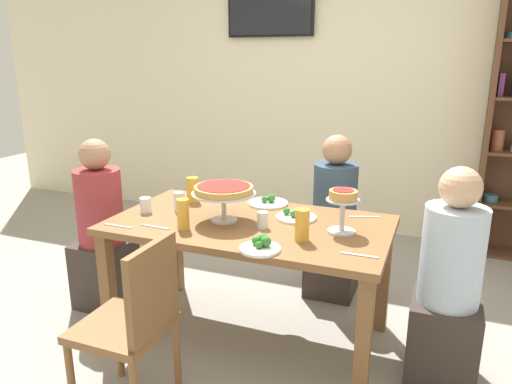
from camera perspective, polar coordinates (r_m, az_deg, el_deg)
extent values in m
plane|color=gray|center=(3.04, -0.73, -16.85)|extent=(12.00, 12.00, 0.00)
cube|color=beige|center=(4.68, 9.77, 12.58)|extent=(8.00, 0.12, 2.80)
cube|color=brown|center=(2.72, -0.78, -3.98)|extent=(1.58, 0.87, 0.04)
cube|color=brown|center=(2.92, -17.30, -11.19)|extent=(0.07, 0.07, 0.70)
cube|color=brown|center=(2.39, 12.71, -17.38)|extent=(0.07, 0.07, 0.70)
cube|color=brown|center=(3.48, -9.56, -6.22)|extent=(0.07, 0.07, 0.70)
cube|color=brown|center=(3.04, 15.06, -9.89)|extent=(0.07, 0.07, 0.70)
cube|color=brown|center=(4.40, 26.04, 7.11)|extent=(0.03, 0.30, 2.20)
cylinder|color=#3D7084|center=(4.52, 26.32, -0.63)|extent=(0.12, 0.12, 0.06)
cylinder|color=brown|center=(4.42, 26.98, 5.58)|extent=(0.10, 0.10, 0.17)
cube|color=#7A3370|center=(4.37, 27.30, 11.37)|extent=(0.04, 0.13, 0.18)
cube|color=black|center=(4.79, 1.74, 21.03)|extent=(0.85, 0.05, 0.49)
cube|color=black|center=(4.76, 1.62, 21.05)|extent=(0.81, 0.01, 0.45)
cube|color=#382D28|center=(2.76, 21.41, -16.22)|extent=(0.34, 0.34, 0.45)
cylinder|color=silver|center=(2.55, 22.47, -7.08)|extent=(0.30, 0.30, 0.50)
sphere|color=tan|center=(2.45, 23.32, 0.52)|extent=(0.20, 0.20, 0.20)
cube|color=#382D28|center=(3.48, 9.08, -8.43)|extent=(0.34, 0.34, 0.45)
cylinder|color=#33475B|center=(3.32, 9.43, -0.92)|extent=(0.30, 0.30, 0.50)
sphere|color=#A87A5B|center=(3.24, 9.71, 5.03)|extent=(0.20, 0.20, 0.20)
cube|color=#382D28|center=(3.45, -17.58, -9.25)|extent=(0.34, 0.34, 0.45)
cylinder|color=#993338|center=(3.28, -18.26, -1.69)|extent=(0.30, 0.30, 0.50)
sphere|color=#A87A5B|center=(3.20, -18.79, 4.30)|extent=(0.20, 0.20, 0.20)
cube|color=brown|center=(2.39, -15.67, -15.33)|extent=(0.40, 0.40, 0.04)
cube|color=brown|center=(2.18, -12.27, -11.30)|extent=(0.04, 0.36, 0.42)
cylinder|color=brown|center=(2.50, -21.26, -20.47)|extent=(0.04, 0.04, 0.41)
cylinder|color=brown|center=(2.71, -16.09, -16.83)|extent=(0.04, 0.04, 0.41)
cylinder|color=brown|center=(2.54, -9.45, -18.85)|extent=(0.04, 0.04, 0.41)
cylinder|color=silver|center=(2.73, -3.83, -3.38)|extent=(0.15, 0.15, 0.01)
cylinder|color=silver|center=(2.70, -3.87, -1.76)|extent=(0.03, 0.03, 0.15)
cylinder|color=silver|center=(2.68, -3.90, -0.15)|extent=(0.36, 0.36, 0.01)
cylinder|color=tan|center=(2.68, -3.90, 0.31)|extent=(0.33, 0.33, 0.04)
cylinder|color=maroon|center=(2.67, -3.91, 0.73)|extent=(0.30, 0.30, 0.00)
cylinder|color=silver|center=(2.59, 10.19, -4.65)|extent=(0.15, 0.15, 0.01)
cylinder|color=silver|center=(2.56, 10.29, -2.80)|extent=(0.03, 0.03, 0.16)
cylinder|color=silver|center=(2.54, 10.38, -0.96)|extent=(0.18, 0.18, 0.01)
cylinder|color=tan|center=(2.53, 10.41, -0.35)|extent=(0.15, 0.15, 0.05)
cylinder|color=maroon|center=(2.52, 10.44, 0.23)|extent=(0.11, 0.11, 0.00)
cylinder|color=white|center=(2.32, 0.48, -6.83)|extent=(0.20, 0.20, 0.01)
sphere|color=#2D7028|center=(2.32, 1.19, -5.95)|extent=(0.05, 0.05, 0.05)
sphere|color=#2D7028|center=(2.35, 0.83, -5.65)|extent=(0.05, 0.05, 0.05)
sphere|color=#2D7028|center=(2.34, 0.02, -5.85)|extent=(0.04, 0.04, 0.04)
sphere|color=#2D7028|center=(2.30, 0.37, -6.35)|extent=(0.04, 0.04, 0.04)
cylinder|color=white|center=(2.78, 4.84, -3.04)|extent=(0.24, 0.24, 0.01)
sphere|color=#2D7028|center=(2.77, 4.86, -2.51)|extent=(0.04, 0.04, 0.04)
sphere|color=#2D7028|center=(2.79, 3.69, -2.31)|extent=(0.04, 0.04, 0.04)
sphere|color=#2D7028|center=(2.75, 4.50, -2.63)|extent=(0.04, 0.04, 0.04)
sphere|color=#2D7028|center=(2.77, 5.28, -2.46)|extent=(0.04, 0.04, 0.04)
cylinder|color=white|center=(3.04, 1.41, -1.34)|extent=(0.26, 0.26, 0.01)
sphere|color=#2D7028|center=(3.02, 1.02, -0.87)|extent=(0.04, 0.04, 0.04)
sphere|color=#2D7028|center=(3.03, 1.85, -0.75)|extent=(0.05, 0.05, 0.05)
cylinder|color=gold|center=(2.42, 5.56, -3.96)|extent=(0.08, 0.08, 0.17)
cylinder|color=gold|center=(2.60, -8.74, -2.67)|extent=(0.07, 0.07, 0.17)
cylinder|color=gold|center=(3.10, -7.60, 0.27)|extent=(0.08, 0.08, 0.16)
cylinder|color=white|center=(2.60, 0.81, -3.37)|extent=(0.06, 0.06, 0.09)
cylinder|color=white|center=(2.92, -9.18, -1.15)|extent=(0.06, 0.06, 0.12)
cylinder|color=white|center=(2.94, -13.09, -1.53)|extent=(0.07, 0.07, 0.09)
cube|color=silver|center=(2.31, 12.32, -7.42)|extent=(0.18, 0.02, 0.00)
cube|color=silver|center=(2.69, -11.99, -4.11)|extent=(0.18, 0.02, 0.00)
cube|color=silver|center=(2.86, 12.87, -2.91)|extent=(0.18, 0.07, 0.00)
cube|color=silver|center=(2.75, -16.22, -3.93)|extent=(0.18, 0.02, 0.00)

